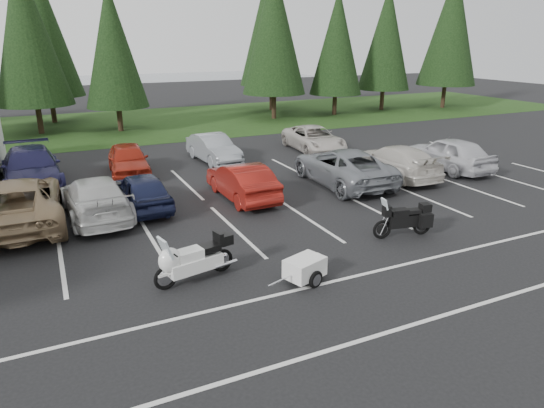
{
  "coord_description": "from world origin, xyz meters",
  "views": [
    {
      "loc": [
        -4.82,
        -13.11,
        6.05
      ],
      "look_at": [
        1.14,
        -0.5,
        1.29
      ],
      "focal_mm": 32.0,
      "sensor_mm": 36.0,
      "label": 1
    }
  ],
  "objects": [
    {
      "name": "conifer_8",
      "position": [
        23.0,
        22.6,
        6.17
      ],
      "size": [
        4.53,
        4.53,
        10.56
      ],
      "color": "#332316",
      "rests_on": "ground"
    },
    {
      "name": "car_far_4",
      "position": [
        8.94,
        10.43,
        0.68
      ],
      "size": [
        2.67,
        5.1,
        1.37
      ],
      "primitive_type": "imported",
      "rotation": [
        0.0,
        0.0,
        -0.08
      ],
      "color": "beige",
      "rests_on": "ground"
    },
    {
      "name": "car_near_6",
      "position": [
        6.72,
        4.1,
        0.78
      ],
      "size": [
        2.82,
        5.74,
        1.57
      ],
      "primitive_type": "imported",
      "rotation": [
        0.0,
        0.0,
        3.1
      ],
      "color": "gray",
      "rests_on": "ground"
    },
    {
      "name": "adventure_motorcycle",
      "position": [
        5.15,
        -1.82,
        0.68
      ],
      "size": [
        2.36,
        1.19,
        1.37
      ],
      "primitive_type": null,
      "rotation": [
        0.0,
        0.0,
        -0.19
      ],
      "color": "black",
      "rests_on": "ground"
    },
    {
      "name": "car_far_3",
      "position": [
        2.96,
        10.41,
        0.7
      ],
      "size": [
        1.83,
        4.33,
        1.39
      ],
      "primitive_type": "imported",
      "rotation": [
        0.0,
        0.0,
        0.09
      ],
      "color": "gray",
      "rests_on": "ground"
    },
    {
      "name": "cargo_trailer",
      "position": [
        0.82,
        -3.18,
        0.34
      ],
      "size": [
        1.66,
        1.26,
        0.68
      ],
      "primitive_type": null,
      "rotation": [
        0.0,
        0.0,
        0.33
      ],
      "color": "white",
      "rests_on": "ground"
    },
    {
      "name": "lake_water",
      "position": [
        4.0,
        55.0,
        0.0
      ],
      "size": [
        70.0,
        50.0,
        0.02
      ],
      "primitive_type": "cube",
      "color": "slate",
      "rests_on": "ground"
    },
    {
      "name": "car_near_7",
      "position": [
        9.53,
        4.03,
        0.73
      ],
      "size": [
        2.17,
        5.1,
        1.47
      ],
      "primitive_type": "imported",
      "rotation": [
        0.0,
        0.0,
        3.12
      ],
      "color": "beige",
      "rests_on": "ground"
    },
    {
      "name": "conifer_9",
      "position": [
        29.0,
        21.3,
        7.07
      ],
      "size": [
        5.19,
        5.19,
        12.1
      ],
      "color": "#332316",
      "rests_on": "ground"
    },
    {
      "name": "car_near_3",
      "position": [
        -3.51,
        4.28,
        0.73
      ],
      "size": [
        2.26,
        5.13,
        1.47
      ],
      "primitive_type": "imported",
      "rotation": [
        0.0,
        0.0,
        3.18
      ],
      "color": "beige",
      "rests_on": "ground"
    },
    {
      "name": "conifer_back_c",
      "position": [
        14.0,
        26.8,
        7.49
      ],
      "size": [
        5.5,
        5.5,
        12.81
      ],
      "color": "#332316",
      "rests_on": "ground"
    },
    {
      "name": "grass_strip",
      "position": [
        0.0,
        24.0,
        0.01
      ],
      "size": [
        80.0,
        16.0,
        0.01
      ],
      "primitive_type": "cube",
      "color": "#183310",
      "rests_on": "ground"
    },
    {
      "name": "car_near_4",
      "position": [
        -1.85,
        4.56,
        0.69
      ],
      "size": [
        1.8,
        4.13,
        1.39
      ],
      "primitive_type": "imported",
      "rotation": [
        0.0,
        0.0,
        3.18
      ],
      "color": "#181D3C",
      "rests_on": "ground"
    },
    {
      "name": "car_far_2",
      "position": [
        -1.48,
        9.6,
        0.73
      ],
      "size": [
        2.06,
        4.41,
        1.46
      ],
      "primitive_type": "imported",
      "rotation": [
        0.0,
        0.0,
        -0.08
      ],
      "color": "#A02414",
      "rests_on": "ground"
    },
    {
      "name": "car_near_2",
      "position": [
        -5.96,
        4.53,
        0.83
      ],
      "size": [
        2.75,
        5.94,
        1.65
      ],
      "primitive_type": "imported",
      "rotation": [
        0.0,
        0.0,
        3.14
      ],
      "color": "#8C7351",
      "rests_on": "ground"
    },
    {
      "name": "conifer_7",
      "position": [
        17.5,
        21.8,
        5.81
      ],
      "size": [
        4.27,
        4.27,
        9.94
      ],
      "color": "#332316",
      "rests_on": "ground"
    },
    {
      "name": "conifer_5",
      "position": [
        0.0,
        21.6,
        5.63
      ],
      "size": [
        4.14,
        4.14,
        9.63
      ],
      "color": "#332316",
      "rests_on": "ground"
    },
    {
      "name": "car_near_8",
      "position": [
        12.72,
        3.96,
        0.81
      ],
      "size": [
        1.95,
        4.76,
        1.61
      ],
      "primitive_type": "imported",
      "rotation": [
        0.0,
        0.0,
        3.13
      ],
      "color": "silver",
      "rests_on": "ground"
    },
    {
      "name": "car_near_5",
      "position": [
        1.97,
        4.05,
        0.72
      ],
      "size": [
        1.6,
        4.38,
        1.43
      ],
      "primitive_type": "imported",
      "rotation": [
        0.0,
        0.0,
        3.16
      ],
      "color": "maroon",
      "rests_on": "ground"
    },
    {
      "name": "conifer_6",
      "position": [
        12.0,
        22.1,
        6.71
      ],
      "size": [
        4.93,
        4.93,
        11.48
      ],
      "color": "#332316",
      "rests_on": "ground"
    },
    {
      "name": "car_far_1",
      "position": [
        -5.54,
        9.51,
        0.81
      ],
      "size": [
        2.54,
        5.69,
        1.62
      ],
      "primitive_type": "imported",
      "rotation": [
        0.0,
        0.0,
        0.05
      ],
      "color": "#1A1940",
      "rests_on": "ground"
    },
    {
      "name": "conifer_back_b",
      "position": [
        -4.0,
        27.5,
        6.77
      ],
      "size": [
        4.97,
        4.97,
        11.58
      ],
      "color": "#332316",
      "rests_on": "ground"
    },
    {
      "name": "conifer_4",
      "position": [
        -5.0,
        22.9,
        6.53
      ],
      "size": [
        4.8,
        4.8,
        11.17
      ],
      "color": "#332316",
      "rests_on": "ground"
    },
    {
      "name": "stall_markings",
      "position": [
        0.0,
        2.0,
        0.0
      ],
      "size": [
        32.0,
        16.0,
        0.01
      ],
      "primitive_type": "cube",
      "color": "silver",
      "rests_on": "ground"
    },
    {
      "name": "ground",
      "position": [
        0.0,
        0.0,
        0.0
      ],
      "size": [
        120.0,
        120.0,
        0.0
      ],
      "primitive_type": "plane",
      "color": "black",
      "rests_on": "ground"
    },
    {
      "name": "touring_motorcycle",
      "position": [
        -1.74,
        -1.86,
        0.71
      ],
      "size": [
        2.67,
        1.31,
        1.42
      ],
      "primitive_type": null,
      "rotation": [
        0.0,
        0.0,
        0.21
      ],
      "color": "white",
      "rests_on": "ground"
    }
  ]
}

